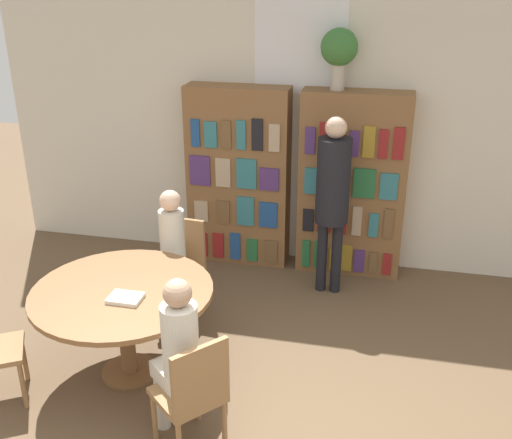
% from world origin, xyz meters
% --- Properties ---
extents(wall_back, '(6.40, 0.07, 3.00)m').
position_xyz_m(wall_back, '(0.00, 3.32, 1.51)').
color(wall_back, beige).
rests_on(wall_back, ground_plane).
extents(bookshelf_left, '(1.06, 0.34, 1.89)m').
position_xyz_m(bookshelf_left, '(-0.59, 3.13, 0.94)').
color(bookshelf_left, brown).
rests_on(bookshelf_left, ground_plane).
extents(bookshelf_right, '(1.06, 0.34, 1.89)m').
position_xyz_m(bookshelf_right, '(0.59, 3.13, 0.94)').
color(bookshelf_right, brown).
rests_on(bookshelf_right, ground_plane).
extents(flower_vase, '(0.35, 0.35, 0.57)m').
position_xyz_m(flower_vase, '(0.39, 3.13, 2.26)').
color(flower_vase, '#B7AD9E').
rests_on(flower_vase, bookshelf_right).
extents(reading_table, '(1.36, 1.36, 0.76)m').
position_xyz_m(reading_table, '(-0.94, 0.96, 0.65)').
color(reading_table, brown).
rests_on(reading_table, ground_plane).
extents(chair_left_side, '(0.43, 0.43, 0.88)m').
position_xyz_m(chair_left_side, '(-0.85, 1.98, 0.49)').
color(chair_left_side, olive).
rests_on(chair_left_side, ground_plane).
extents(chair_far_side, '(0.56, 0.56, 0.88)m').
position_xyz_m(chair_far_side, '(-0.17, 0.29, 0.49)').
color(chair_far_side, olive).
rests_on(chair_far_side, ground_plane).
extents(seated_reader_left, '(0.25, 0.36, 1.23)m').
position_xyz_m(seated_reader_left, '(-0.87, 1.79, 0.68)').
color(seated_reader_left, beige).
rests_on(seated_reader_left, ground_plane).
extents(seated_reader_right, '(0.40, 0.39, 1.23)m').
position_xyz_m(seated_reader_right, '(-0.31, 0.41, 0.69)').
color(seated_reader_right, beige).
rests_on(seated_reader_right, ground_plane).
extents(librarian_standing, '(0.31, 0.58, 1.75)m').
position_xyz_m(librarian_standing, '(0.44, 2.63, 1.08)').
color(librarian_standing, black).
rests_on(librarian_standing, ground_plane).
extents(open_book_on_table, '(0.24, 0.18, 0.03)m').
position_xyz_m(open_book_on_table, '(-0.85, 0.83, 0.77)').
color(open_book_on_table, silver).
rests_on(open_book_on_table, reading_table).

